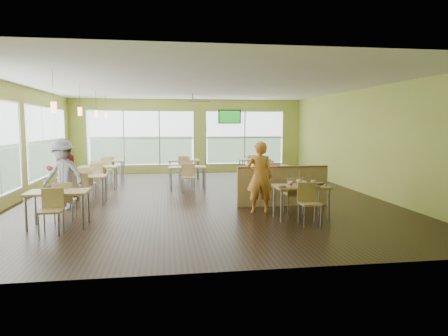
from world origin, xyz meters
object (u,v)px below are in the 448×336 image
Objects in this scene: man_plaid at (259,177)px; half_wall_divider at (282,186)px; main_table at (301,191)px; food_basket at (319,184)px.

half_wall_divider is at bearing -133.39° from man_plaid.
half_wall_divider reaches higher than main_table.
food_basket is (1.22, -0.71, -0.08)m from man_plaid.
main_table is 0.89× the size of man_plaid.
main_table is at bearing -175.44° from food_basket.
food_basket is (0.44, -1.42, 0.26)m from half_wall_divider.
half_wall_divider is 1.40× the size of man_plaid.
man_plaid is at bearing 136.55° from main_table.
man_plaid is 7.53× the size of food_basket.
main_table is 0.63× the size of half_wall_divider.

